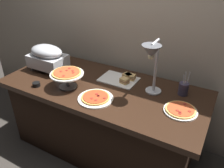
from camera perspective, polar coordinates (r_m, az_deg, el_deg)
The scene contains 11 objects.
ground_plane at distance 2.57m, azimuth -2.03°, elevation -15.33°, with size 8.00×8.00×0.00m, color #38332D.
back_wall at distance 2.34m, azimuth 3.98°, elevation 14.35°, with size 4.40×0.04×2.40m, color tan.
buffet_table at distance 2.31m, azimuth -2.20°, elevation -8.56°, with size 1.90×0.84×0.76m.
chafing_dish at distance 2.43m, azimuth -15.90°, elevation 6.68°, with size 0.38×0.25×0.27m.
heat_lamp at distance 1.78m, azimuth 9.97°, elevation 6.77°, with size 0.15×0.30×0.49m.
pizza_plate_front at distance 1.91m, azimuth -4.14°, elevation -3.49°, with size 0.30×0.30×0.03m.
pizza_plate_center at distance 1.84m, azimuth 16.78°, elevation -6.30°, with size 0.26×0.26×0.03m.
pizza_plate_raised_stand at distance 2.07m, azimuth -11.22°, elevation 2.31°, with size 0.30×0.30×0.16m.
sandwich_platter at distance 2.19m, azimuth 2.78°, elevation 1.39°, with size 0.35×0.25×0.06m.
sauce_cup_near at distance 2.20m, azimuth -18.42°, elevation -0.06°, with size 0.07×0.07×0.04m.
utensil_holder at distance 2.04m, azimuth 17.46°, elevation -1.10°, with size 0.08×0.08×0.23m.
Camera 1 is at (0.96, -1.54, 1.82)m, focal length 36.51 mm.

